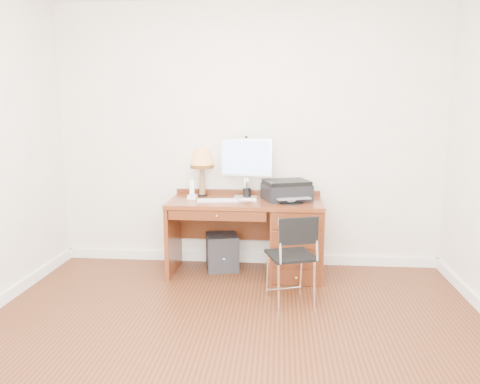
# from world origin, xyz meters

# --- Properties ---
(ground) EXTENTS (4.00, 4.00, 0.00)m
(ground) POSITION_xyz_m (0.00, 0.00, 0.00)
(ground) COLOR #401E0E
(ground) RESTS_ON ground
(room_shell) EXTENTS (4.00, 4.00, 4.00)m
(room_shell) POSITION_xyz_m (0.00, 0.63, 0.05)
(room_shell) COLOR white
(room_shell) RESTS_ON ground
(desk) EXTENTS (1.50, 0.67, 0.75)m
(desk) POSITION_xyz_m (0.32, 1.40, 0.41)
(desk) COLOR maroon
(desk) RESTS_ON ground
(monitor) EXTENTS (0.52, 0.19, 0.60)m
(monitor) POSITION_xyz_m (-0.01, 1.53, 1.13)
(monitor) COLOR silver
(monitor) RESTS_ON desk
(keyboard) EXTENTS (0.41, 0.16, 0.02)m
(keyboard) POSITION_xyz_m (-0.27, 1.34, 0.76)
(keyboard) COLOR white
(keyboard) RESTS_ON desk
(mouse_pad) EXTENTS (0.23, 0.23, 0.05)m
(mouse_pad) POSITION_xyz_m (0.44, 1.31, 0.76)
(mouse_pad) COLOR black
(mouse_pad) RESTS_ON desk
(printer) EXTENTS (0.52, 0.47, 0.19)m
(printer) POSITION_xyz_m (0.40, 1.46, 0.85)
(printer) COLOR black
(printer) RESTS_ON desk
(leg_lamp) EXTENTS (0.24, 0.24, 0.49)m
(leg_lamp) POSITION_xyz_m (-0.46, 1.59, 1.11)
(leg_lamp) COLOR black
(leg_lamp) RESTS_ON desk
(phone) EXTENTS (0.09, 0.09, 0.19)m
(phone) POSITION_xyz_m (-0.53, 1.42, 0.81)
(phone) COLOR white
(phone) RESTS_ON desk
(pen_cup) EXTENTS (0.08, 0.08, 0.10)m
(pen_cup) POSITION_xyz_m (0.01, 1.52, 0.80)
(pen_cup) COLOR black
(pen_cup) RESTS_ON desk
(chair) EXTENTS (0.46, 0.47, 0.78)m
(chair) POSITION_xyz_m (0.44, 0.67, 0.47)
(chair) COLOR black
(chair) RESTS_ON ground
(equipment_box) EXTENTS (0.38, 0.38, 0.36)m
(equipment_box) POSITION_xyz_m (-0.25, 1.50, 0.18)
(equipment_box) COLOR black
(equipment_box) RESTS_ON ground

